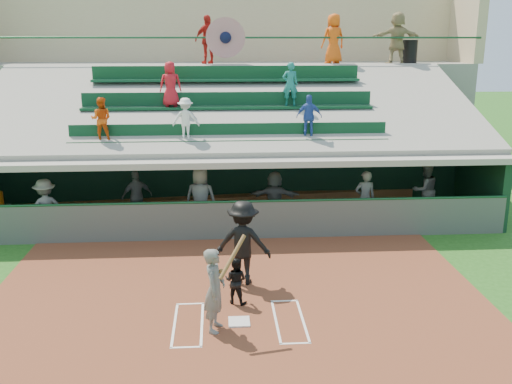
{
  "coord_description": "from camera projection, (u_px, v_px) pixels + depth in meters",
  "views": [
    {
      "loc": [
        -0.37,
        -10.43,
        5.57
      ],
      "look_at": [
        0.58,
        3.5,
        1.8
      ],
      "focal_mm": 40.0,
      "sensor_mm": 36.0,
      "label": 1
    }
  ],
  "objects": [
    {
      "name": "ground",
      "position": [
        239.0,
        323.0,
        11.53
      ],
      "size": [
        100.0,
        100.0,
        0.0
      ],
      "primitive_type": "plane",
      "color": "#1E5016",
      "rests_on": "ground"
    },
    {
      "name": "dirt_slab",
      "position": [
        238.0,
        311.0,
        12.01
      ],
      "size": [
        11.0,
        9.0,
        0.02
      ],
      "primitive_type": "cube",
      "color": "brown",
      "rests_on": "ground"
    },
    {
      "name": "home_plate",
      "position": [
        239.0,
        322.0,
        11.52
      ],
      "size": [
        0.43,
        0.43,
        0.03
      ],
      "primitive_type": "cube",
      "color": "silver",
      "rests_on": "dirt_slab"
    },
    {
      "name": "batters_box_chalk",
      "position": [
        239.0,
        322.0,
        11.52
      ],
      "size": [
        2.65,
        1.85,
        0.01
      ],
      "color": "white",
      "rests_on": "dirt_slab"
    },
    {
      "name": "dugout_floor",
      "position": [
        231.0,
        220.0,
        18.02
      ],
      "size": [
        16.0,
        3.5,
        0.04
      ],
      "primitive_type": "cube",
      "color": "gray",
      "rests_on": "ground"
    },
    {
      "name": "concourse_slab",
      "position": [
        226.0,
        119.0,
        23.93
      ],
      "size": [
        20.0,
        3.0,
        4.6
      ],
      "primitive_type": "cube",
      "color": "gray",
      "rests_on": "ground"
    },
    {
      "name": "grandstand",
      "position": [
        227.0,
        131.0,
        21.06
      ],
      "size": [
        20.4,
        10.4,
        7.8
      ],
      "color": "#505550",
      "rests_on": "ground"
    },
    {
      "name": "batter_at_plate",
      "position": [
        215.0,
        289.0,
        11.02
      ],
      "size": [
        0.89,
        0.76,
        1.95
      ],
      "color": "#555752",
      "rests_on": "dirt_slab"
    },
    {
      "name": "catcher",
      "position": [
        236.0,
        281.0,
        12.25
      ],
      "size": [
        0.61,
        0.56,
        1.03
      ],
      "primitive_type": "imported",
      "rotation": [
        0.0,
        0.0,
        2.73
      ],
      "color": "black",
      "rests_on": "dirt_slab"
    },
    {
      "name": "home_umpire",
      "position": [
        243.0,
        243.0,
        13.16
      ],
      "size": [
        1.41,
        0.99,
        1.99
      ],
      "primitive_type": "imported",
      "rotation": [
        0.0,
        0.0,
        2.93
      ],
      "color": "black",
      "rests_on": "dirt_slab"
    },
    {
      "name": "dugout_bench",
      "position": [
        238.0,
        202.0,
        19.12
      ],
      "size": [
        14.95,
        2.07,
        0.45
      ],
      "primitive_type": "cube",
      "rotation": [
        0.0,
        0.0,
        0.11
      ],
      "color": "#986237",
      "rests_on": "dugout_floor"
    },
    {
      "name": "dugout_player_a",
      "position": [
        46.0,
        208.0,
        16.23
      ],
      "size": [
        1.27,
        1.04,
        1.71
      ],
      "primitive_type": "imported",
      "rotation": [
        0.0,
        0.0,
        3.58
      ],
      "color": "#5B5E59",
      "rests_on": "dugout_floor"
    },
    {
      "name": "dugout_player_b",
      "position": [
        137.0,
        196.0,
        17.62
      ],
      "size": [
        1.03,
        0.73,
        1.62
      ],
      "primitive_type": "imported",
      "rotation": [
        0.0,
        0.0,
        3.54
      ],
      "color": "#5B5E59",
      "rests_on": "dugout_floor"
    },
    {
      "name": "dugout_player_c",
      "position": [
        201.0,
        199.0,
        16.85
      ],
      "size": [
        1.03,
        0.78,
        1.9
      ],
      "primitive_type": "imported",
      "rotation": [
        0.0,
        0.0,
        2.94
      ],
      "color": "#5D605A",
      "rests_on": "dugout_floor"
    },
    {
      "name": "dugout_player_d",
      "position": [
        275.0,
        197.0,
        17.45
      ],
      "size": [
        1.58,
        0.71,
        1.65
      ],
      "primitive_type": "imported",
      "rotation": [
        0.0,
        0.0,
        2.99
      ],
      "color": "#575954",
      "rests_on": "dugout_floor"
    },
    {
      "name": "dugout_player_e",
      "position": [
        365.0,
        198.0,
        17.21
      ],
      "size": [
        0.63,
        0.42,
        1.71
      ],
      "primitive_type": "imported",
      "rotation": [
        0.0,
        0.0,
        3.12
      ],
      "color": "#5A5D58",
      "rests_on": "dugout_floor"
    },
    {
      "name": "dugout_player_f",
      "position": [
        425.0,
        190.0,
        18.08
      ],
      "size": [
        0.98,
        0.84,
        1.77
      ],
      "primitive_type": "imported",
      "rotation": [
        0.0,
        0.0,
        3.36
      ],
      "color": "#595C57",
      "rests_on": "dugout_floor"
    },
    {
      "name": "trash_bin",
      "position": [
        409.0,
        52.0,
        22.96
      ],
      "size": [
        0.61,
        0.61,
        0.91
      ],
      "primitive_type": "cylinder",
      "color": "black",
      "rests_on": "concourse_slab"
    },
    {
      "name": "concourse_staff_a",
      "position": [
        208.0,
        40.0,
        21.98
      ],
      "size": [
        1.17,
        0.86,
        1.84
      ],
      "primitive_type": "imported",
      "rotation": [
        0.0,
        0.0,
        3.58
      ],
      "color": "#B41A14",
      "rests_on": "concourse_slab"
    },
    {
      "name": "concourse_staff_b",
      "position": [
        333.0,
        39.0,
        22.04
      ],
      "size": [
        1.05,
        0.82,
        1.9
      ],
      "primitive_type": "imported",
      "rotation": [
        0.0,
        0.0,
        3.41
      ],
      "color": "#EB510D",
      "rests_on": "concourse_slab"
    },
    {
      "name": "concourse_staff_c",
      "position": [
        397.0,
        38.0,
        22.34
      ],
      "size": [
        1.85,
        0.61,
        1.99
      ],
      "primitive_type": "imported",
      "rotation": [
        0.0,
        0.0,
        3.13
      ],
      "color": "tan",
      "rests_on": "concourse_slab"
    }
  ]
}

